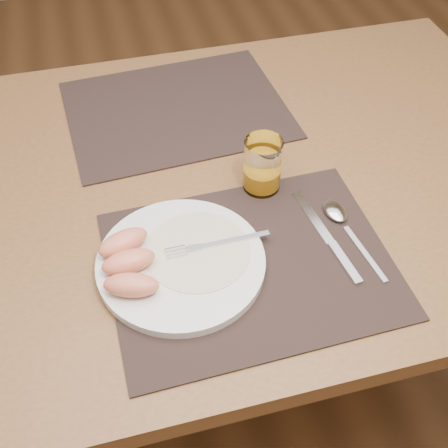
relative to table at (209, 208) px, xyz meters
The scene contains 11 objects.
ground 0.67m from the table, ahead, with size 5.00×5.00×0.00m, color brown.
table is the anchor object (origin of this frame).
placemat_near 0.24m from the table, 85.39° to the right, with size 0.45×0.35×0.00m, color #2D201C.
placemat_far 0.24m from the table, 93.93° to the left, with size 0.45×0.35×0.00m, color #2D201C.
plate 0.24m from the table, 114.78° to the right, with size 0.27×0.27×0.02m, color white.
plate_dressing 0.22m from the table, 108.05° to the right, with size 0.17×0.17×0.00m.
fork 0.21m from the table, 102.93° to the right, with size 0.17×0.02×0.00m.
knife 0.28m from the table, 53.36° to the right, with size 0.04×0.22×0.01m.
spoon 0.27m from the table, 40.42° to the right, with size 0.05×0.19×0.01m.
juice_glass 0.17m from the table, 30.21° to the right, with size 0.07×0.07×0.10m.
grapefruit_wedges 0.29m from the table, 131.52° to the right, with size 0.09×0.15×0.03m.
Camera 1 is at (-0.17, -0.76, 1.46)m, focal length 45.00 mm.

